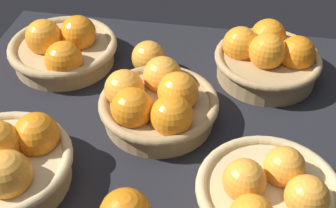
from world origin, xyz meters
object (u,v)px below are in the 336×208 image
(basket_far_left, at_px, (270,193))
(basket_center, at_px, (157,103))
(basket_near_left, at_px, (267,58))
(loose_orange_side_gap, at_px, (149,58))
(basket_far_right, at_px, (2,164))
(basket_near_right, at_px, (63,49))

(basket_far_left, bearing_deg, basket_center, -39.34)
(basket_near_left, bearing_deg, loose_orange_side_gap, 7.17)
(basket_far_right, height_order, basket_far_left, basket_far_right)
(basket_near_left, xyz_separation_m, loose_orange_side_gap, (0.25, 0.03, -0.01))
(basket_near_right, height_order, loose_orange_side_gap, basket_near_right)
(basket_far_right, xyz_separation_m, basket_center, (-0.22, -0.20, -0.00))
(basket_near_right, bearing_deg, basket_far_left, 144.33)
(basket_far_left, bearing_deg, basket_near_left, -88.59)
(basket_center, distance_m, basket_far_left, 0.28)
(basket_far_right, bearing_deg, basket_near_left, -138.08)
(basket_center, height_order, basket_far_left, basket_center)
(loose_orange_side_gap, bearing_deg, basket_center, 107.28)
(basket_near_left, height_order, basket_far_left, basket_near_left)
(basket_center, xyz_separation_m, basket_far_left, (-0.21, 0.18, -0.01))
(basket_near_left, relative_size, loose_orange_side_gap, 3.06)
(basket_far_right, height_order, basket_near_left, same)
(basket_center, distance_m, basket_near_right, 0.28)
(basket_center, height_order, basket_near_left, basket_near_left)
(basket_near_right, bearing_deg, basket_center, 147.92)
(basket_near_left, bearing_deg, basket_near_right, 4.37)
(basket_far_right, relative_size, basket_near_left, 1.05)
(basket_center, bearing_deg, basket_far_right, 41.87)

